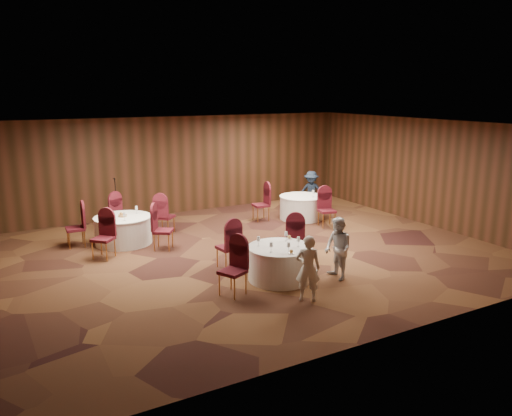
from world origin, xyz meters
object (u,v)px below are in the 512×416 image
table_main (280,263)px  woman_b (338,249)px  table_right (301,207)px  woman_a (308,268)px  mic_stand (117,214)px  table_left (123,230)px  man_c (311,191)px

table_main → woman_b: size_ratio=1.03×
table_right → woman_a: (-3.48, -5.41, 0.29)m
mic_stand → woman_a: bearing=-74.3°
table_main → mic_stand: (-2.10, 5.86, 0.06)m
table_main → table_left: same height
mic_stand → woman_a: size_ratio=1.15×
table_main → woman_a: bearing=-95.3°
woman_b → man_c: size_ratio=0.99×
table_main → woman_a: (-0.11, -1.22, 0.29)m
mic_stand → woman_b: size_ratio=1.11×
woman_b → man_c: 6.25m
table_left → woman_b: bearing=-54.6°
table_main → man_c: (4.20, 4.86, 0.31)m
table_main → table_left: (-2.32, 4.26, -0.00)m
man_c → mic_stand: bearing=-137.6°
woman_b → man_c: bearing=154.8°
table_right → woman_a: woman_a is taller
table_main → woman_b: 1.29m
woman_a → table_right: bearing=-90.8°
table_right → woman_a: 6.44m
man_c → table_main: bearing=-79.5°
table_left → mic_stand: (0.22, 1.60, 0.06)m
table_right → woman_b: size_ratio=1.02×
table_right → mic_stand: 5.71m
mic_stand → table_main: bearing=-70.3°
mic_stand → man_c: size_ratio=1.10×
table_main → woman_a: size_ratio=1.06×
table_right → mic_stand: size_ratio=0.92×
table_left → woman_a: bearing=-68.1°
mic_stand → table_left: bearing=-97.8°
table_right → mic_stand: bearing=163.0°
mic_stand → woman_a: mic_stand is taller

